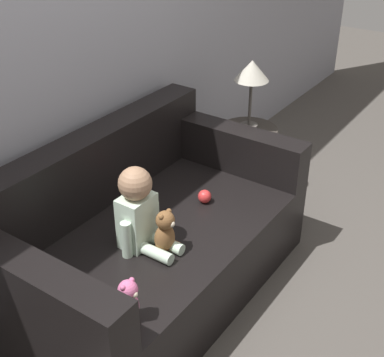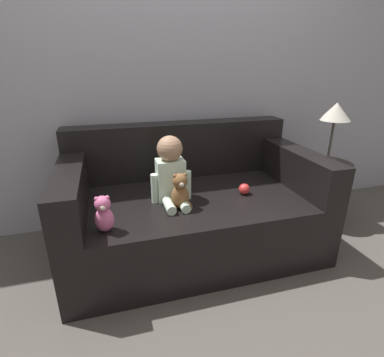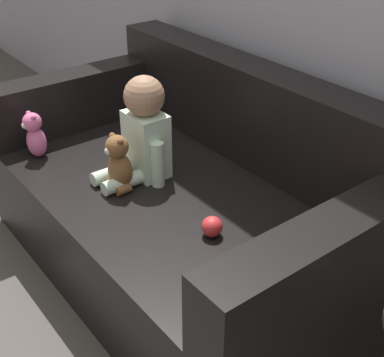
{
  "view_description": "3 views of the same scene",
  "coord_description": "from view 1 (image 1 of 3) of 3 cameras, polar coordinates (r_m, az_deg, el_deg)",
  "views": [
    {
      "loc": [
        -1.74,
        -1.45,
        2.02
      ],
      "look_at": [
        0.17,
        -0.13,
        0.67
      ],
      "focal_mm": 50.0,
      "sensor_mm": 36.0,
      "label": 1
    },
    {
      "loc": [
        -0.52,
        -1.79,
        1.26
      ],
      "look_at": [
        -0.02,
        -0.06,
        0.56
      ],
      "focal_mm": 28.0,
      "sensor_mm": 36.0,
      "label": 2
    },
    {
      "loc": [
        1.47,
        -1.06,
        1.54
      ],
      "look_at": [
        0.18,
        -0.06,
        0.56
      ],
      "focal_mm": 50.0,
      "sensor_mm": 36.0,
      "label": 3
    }
  ],
  "objects": [
    {
      "name": "teddy_bear_brown",
      "position": [
        2.53,
        -2.88,
        -5.82
      ],
      "size": [
        0.13,
        0.1,
        0.23
      ],
      "color": "brown",
      "rests_on": "couch"
    },
    {
      "name": "plush_toy_side",
      "position": [
        2.2,
        -6.83,
        -12.87
      ],
      "size": [
        0.1,
        0.09,
        0.21
      ],
      "color": "#DB6699",
      "rests_on": "couch"
    },
    {
      "name": "couch",
      "position": [
        2.87,
        -4.99,
        -6.6
      ],
      "size": [
        1.68,
        0.97,
        0.84
      ],
      "color": "black",
      "rests_on": "ground_plane"
    },
    {
      "name": "toy_ball",
      "position": [
        2.93,
        1.35,
        -1.92
      ],
      "size": [
        0.07,
        0.07,
        0.07
      ],
      "color": "red",
      "rests_on": "couch"
    },
    {
      "name": "ground_plane",
      "position": [
        3.04,
        -3.91,
        -11.51
      ],
      "size": [
        12.0,
        12.0,
        0.0
      ],
      "primitive_type": "plane",
      "color": "#4C4742"
    },
    {
      "name": "wall_back",
      "position": [
        2.76,
        -14.54,
        14.22
      ],
      "size": [
        8.0,
        0.05,
        2.6
      ],
      "color": "#93939E",
      "rests_on": "ground_plane"
    },
    {
      "name": "side_table",
      "position": [
        3.5,
        6.23,
        8.3
      ],
      "size": [
        0.39,
        0.39,
        0.99
      ],
      "color": "#332D28",
      "rests_on": "ground_plane"
    },
    {
      "name": "person_baby",
      "position": [
        2.54,
        -5.66,
        -3.54
      ],
      "size": [
        0.26,
        0.31,
        0.42
      ],
      "color": "silver",
      "rests_on": "couch"
    }
  ]
}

